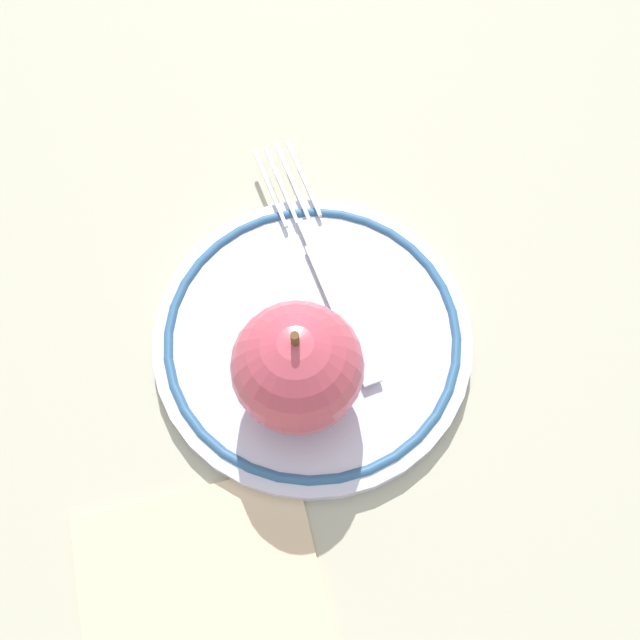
{
  "coord_description": "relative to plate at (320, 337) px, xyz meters",
  "views": [
    {
      "loc": [
        0.16,
        0.04,
        0.42
      ],
      "look_at": [
        -0.0,
        0.0,
        0.03
      ],
      "focal_mm": 40.0,
      "sensor_mm": 36.0,
      "label": 1
    }
  ],
  "objects": [
    {
      "name": "plate",
      "position": [
        0.0,
        0.0,
        0.0
      ],
      "size": [
        0.2,
        0.2,
        0.01
      ],
      "color": "silver",
      "rests_on": "ground_plane"
    },
    {
      "name": "napkin_folded",
      "position": [
        0.17,
        -0.03,
        -0.0
      ],
      "size": [
        0.18,
        0.18,
        0.01
      ],
      "primitive_type": "cube",
      "rotation": [
        0.0,
        0.0,
        0.46
      ],
      "color": "beige",
      "rests_on": "ground_plane"
    },
    {
      "name": "ground_plane",
      "position": [
        0.0,
        -0.0,
        -0.01
      ],
      "size": [
        2.0,
        2.0,
        0.0
      ],
      "primitive_type": "plane",
      "color": "#ADAA92"
    },
    {
      "name": "fork",
      "position": [
        -0.05,
        -0.01,
        0.01
      ],
      "size": [
        0.17,
        0.12,
        0.0
      ],
      "rotation": [
        0.0,
        0.0,
        3.72
      ],
      "color": "silver",
      "rests_on": "plate"
    },
    {
      "name": "apple_red_whole",
      "position": [
        0.04,
        -0.0,
        0.04
      ],
      "size": [
        0.07,
        0.07,
        0.08
      ],
      "color": "#BB4455",
      "rests_on": "plate"
    }
  ]
}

